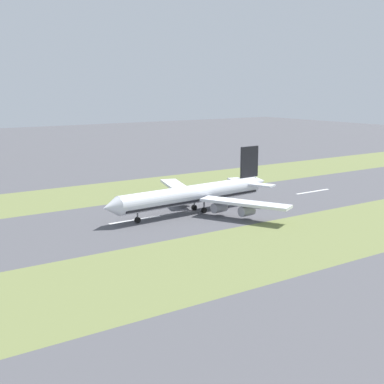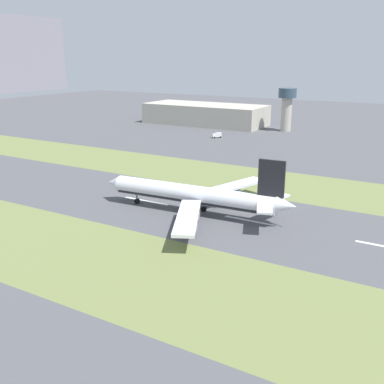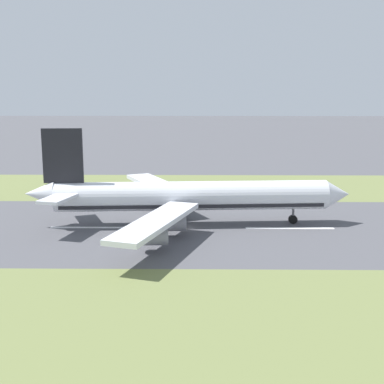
% 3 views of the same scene
% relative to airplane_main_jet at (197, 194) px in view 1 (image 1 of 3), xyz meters
% --- Properties ---
extents(ground_plane, '(800.00, 800.00, 0.00)m').
position_rel_airplane_main_jet_xyz_m(ground_plane, '(2.24, 0.78, -6.02)').
color(ground_plane, '#4C4C51').
extents(grass_median_west, '(40.00, 600.00, 0.01)m').
position_rel_airplane_main_jet_xyz_m(grass_median_west, '(-42.76, 0.78, -6.02)').
color(grass_median_west, olive).
rests_on(grass_median_west, ground).
extents(grass_median_east, '(40.00, 600.00, 0.01)m').
position_rel_airplane_main_jet_xyz_m(grass_median_east, '(47.24, 0.78, -6.02)').
color(grass_median_east, olive).
rests_on(grass_median_east, ground).
extents(centreline_dash_near, '(1.20, 18.00, 0.01)m').
position_rel_airplane_main_jet_xyz_m(centreline_dash_near, '(2.24, -58.10, -6.01)').
color(centreline_dash_near, silver).
rests_on(centreline_dash_near, ground).
extents(centreline_dash_mid, '(1.20, 18.00, 0.01)m').
position_rel_airplane_main_jet_xyz_m(centreline_dash_mid, '(2.24, -18.10, -6.01)').
color(centreline_dash_mid, silver).
rests_on(centreline_dash_mid, ground).
extents(centreline_dash_far, '(1.20, 18.00, 0.01)m').
position_rel_airplane_main_jet_xyz_m(centreline_dash_far, '(2.24, 21.90, -6.01)').
color(centreline_dash_far, silver).
rests_on(centreline_dash_far, ground).
extents(airplane_main_jet, '(63.99, 67.22, 20.20)m').
position_rel_airplane_main_jet_xyz_m(airplane_main_jet, '(0.00, 0.00, 0.00)').
color(airplane_main_jet, silver).
rests_on(airplane_main_jet, ground).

